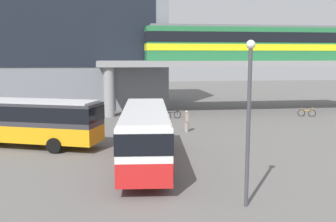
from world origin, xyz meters
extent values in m
plane|color=#605E5B|center=(0.00, 10.00, 0.00)|extent=(120.00, 120.00, 0.00)
cube|color=slate|center=(-10.73, 27.40, 9.16)|extent=(29.98, 11.90, 18.31)
cube|color=black|center=(-10.73, 21.40, 10.07)|extent=(26.98, 0.10, 10.25)
cube|color=gray|center=(13.19, 19.18, 5.33)|extent=(33.80, 6.11, 0.60)
cylinder|color=gray|center=(-2.51, 16.92, 2.51)|extent=(1.10, 1.10, 5.03)
cylinder|color=gray|center=(-2.51, 21.44, 2.51)|extent=(1.10, 1.10, 5.03)
cube|color=#26723F|center=(12.35, 19.18, 7.43)|extent=(21.83, 2.90, 3.60)
cube|color=yellow|center=(12.35, 19.18, 7.07)|extent=(21.89, 2.96, 0.70)
cube|color=black|center=(12.35, 19.18, 8.15)|extent=(21.89, 2.96, 1.10)
cube|color=slate|center=(12.35, 19.18, 9.35)|extent=(20.96, 2.61, 0.24)
cube|color=red|center=(-0.28, -1.14, 1.05)|extent=(3.45, 11.18, 1.10)
cube|color=white|center=(-0.28, -1.14, 2.35)|extent=(3.45, 11.18, 1.50)
cube|color=black|center=(-0.28, -1.14, 2.43)|extent=(3.50, 11.22, 0.96)
cube|color=silver|center=(-0.28, -1.14, 3.16)|extent=(3.28, 10.62, 0.12)
cylinder|color=black|center=(-1.22, 2.48, 0.50)|extent=(0.37, 1.02, 1.00)
cylinder|color=black|center=(1.27, 2.26, 0.50)|extent=(0.37, 1.02, 1.00)
cylinder|color=black|center=(-1.80, -4.10, 0.50)|extent=(0.37, 1.02, 1.00)
cylinder|color=black|center=(0.69, -4.32, 0.50)|extent=(0.37, 1.02, 1.00)
cube|color=orange|center=(-8.26, 4.48, 1.05)|extent=(11.17, 6.23, 1.10)
cube|color=#333338|center=(-8.26, 4.48, 2.35)|extent=(11.17, 6.23, 1.50)
cube|color=black|center=(-8.26, 4.48, 2.43)|extent=(11.22, 6.29, 0.96)
cube|color=silver|center=(-8.26, 4.48, 3.16)|extent=(10.61, 5.92, 0.12)
cylinder|color=black|center=(-5.82, 2.22, 0.50)|extent=(1.03, 0.62, 1.00)
cylinder|color=black|center=(-4.94, 4.56, 0.50)|extent=(1.03, 0.62, 1.00)
torus|color=black|center=(18.01, 14.02, 0.34)|extent=(0.70, 0.35, 0.74)
torus|color=black|center=(17.04, 14.43, 0.34)|extent=(0.70, 0.35, 0.74)
cylinder|color=orange|center=(17.52, 14.23, 0.62)|extent=(0.99, 0.46, 0.05)
cylinder|color=orange|center=(17.04, 14.43, 0.64)|extent=(0.04, 0.04, 0.55)
cylinder|color=orange|center=(18.01, 14.02, 0.69)|extent=(0.04, 0.04, 0.65)
torus|color=black|center=(4.21, 14.95, 0.34)|extent=(0.74, 0.20, 0.74)
torus|color=black|center=(3.18, 14.76, 0.34)|extent=(0.74, 0.20, 0.74)
cylinder|color=black|center=(3.70, 14.86, 0.62)|extent=(1.04, 0.25, 0.05)
cylinder|color=black|center=(3.18, 14.76, 0.64)|extent=(0.04, 0.04, 0.55)
cylinder|color=black|center=(4.21, 14.95, 0.69)|extent=(0.04, 0.04, 0.65)
torus|color=black|center=(1.93, 14.57, 0.34)|extent=(0.74, 0.17, 0.74)
torus|color=black|center=(0.89, 14.40, 0.34)|extent=(0.74, 0.17, 0.74)
cylinder|color=#1E7F33|center=(1.41, 14.49, 0.62)|extent=(1.05, 0.21, 0.05)
cylinder|color=#1E7F33|center=(0.89, 14.40, 0.64)|extent=(0.04, 0.04, 0.55)
cylinder|color=#1E7F33|center=(1.93, 14.57, 0.69)|extent=(0.04, 0.04, 0.65)
cylinder|color=gray|center=(3.81, 7.94, 0.43)|extent=(0.32, 0.32, 0.86)
cube|color=gray|center=(3.81, 7.94, 1.20)|extent=(0.29, 0.42, 0.68)
sphere|color=tan|center=(3.81, 7.94, 1.66)|extent=(0.23, 0.23, 0.23)
cylinder|color=#3F3F44|center=(3.35, -7.84, 3.22)|extent=(0.16, 0.16, 6.44)
sphere|color=silver|center=(3.35, -7.84, 6.59)|extent=(0.36, 0.36, 0.36)
camera|label=1|loc=(-1.94, -22.45, 6.15)|focal=41.19mm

